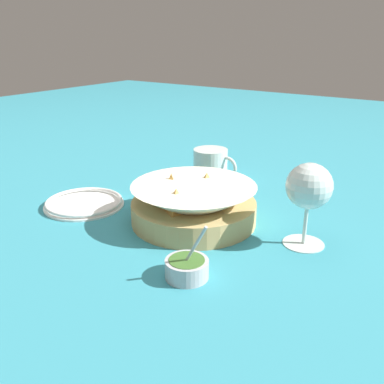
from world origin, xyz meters
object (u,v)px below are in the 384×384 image
sauce_cup (187,267)px  wine_glass (309,189)px  side_plate (84,203)px  beer_mug (211,166)px  food_basket (192,205)px

sauce_cup → wine_glass: wine_glass is taller
sauce_cup → side_plate: bearing=162.9°
sauce_cup → beer_mug: 0.49m
beer_mug → side_plate: size_ratio=0.69×
wine_glass → side_plate: (-0.48, -0.11, -0.10)m
food_basket → sauce_cup: sauce_cup is taller
sauce_cup → wine_glass: (0.11, 0.22, 0.09)m
food_basket → side_plate: bearing=-163.8°
food_basket → sauce_cup: (0.12, -0.19, -0.02)m
food_basket → wine_glass: bearing=8.3°
food_basket → side_plate: size_ratio=1.44×
wine_glass → sauce_cup: bearing=-117.4°
food_basket → sauce_cup: 0.22m
food_basket → sauce_cup: size_ratio=2.56×
beer_mug → side_plate: 0.35m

